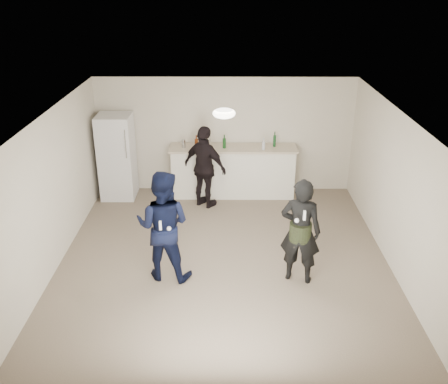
{
  "coord_description": "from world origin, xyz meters",
  "views": [
    {
      "loc": [
        0.05,
        -7.31,
        4.47
      ],
      "look_at": [
        0.0,
        0.2,
        1.15
      ],
      "focal_mm": 40.0,
      "sensor_mm": 36.0,
      "label": 1
    }
  ],
  "objects_px": {
    "spectator": "(205,167)",
    "counter": "(233,172)",
    "fridge": "(117,157)",
    "woman": "(300,231)",
    "shaker": "(184,144)",
    "man": "(163,226)"
  },
  "relations": [
    {
      "from": "spectator",
      "to": "man",
      "type": "bearing_deg",
      "value": 113.2
    },
    {
      "from": "spectator",
      "to": "counter",
      "type": "bearing_deg",
      "value": -100.49
    },
    {
      "from": "spectator",
      "to": "woman",
      "type": "bearing_deg",
      "value": 154.83
    },
    {
      "from": "woman",
      "to": "spectator",
      "type": "bearing_deg",
      "value": -43.03
    },
    {
      "from": "counter",
      "to": "spectator",
      "type": "distance_m",
      "value": 0.87
    },
    {
      "from": "counter",
      "to": "woman",
      "type": "bearing_deg",
      "value": -73.1
    },
    {
      "from": "counter",
      "to": "man",
      "type": "relative_size",
      "value": 1.45
    },
    {
      "from": "woman",
      "to": "spectator",
      "type": "relative_size",
      "value": 1.0
    },
    {
      "from": "counter",
      "to": "spectator",
      "type": "height_order",
      "value": "spectator"
    },
    {
      "from": "woman",
      "to": "fridge",
      "type": "bearing_deg",
      "value": -25.99
    },
    {
      "from": "counter",
      "to": "spectator",
      "type": "relative_size",
      "value": 1.52
    },
    {
      "from": "man",
      "to": "spectator",
      "type": "xyz_separation_m",
      "value": [
        0.54,
        2.62,
        -0.04
      ]
    },
    {
      "from": "man",
      "to": "spectator",
      "type": "relative_size",
      "value": 1.05
    },
    {
      "from": "man",
      "to": "spectator",
      "type": "distance_m",
      "value": 2.67
    },
    {
      "from": "counter",
      "to": "spectator",
      "type": "bearing_deg",
      "value": -135.24
    },
    {
      "from": "spectator",
      "to": "fridge",
      "type": "bearing_deg",
      "value": 19.95
    },
    {
      "from": "shaker",
      "to": "man",
      "type": "relative_size",
      "value": 0.09
    },
    {
      "from": "shaker",
      "to": "woman",
      "type": "distance_m",
      "value": 3.86
    },
    {
      "from": "counter",
      "to": "fridge",
      "type": "relative_size",
      "value": 1.44
    },
    {
      "from": "shaker",
      "to": "man",
      "type": "distance_m",
      "value": 3.18
    },
    {
      "from": "woman",
      "to": "man",
      "type": "bearing_deg",
      "value": 14.43
    },
    {
      "from": "counter",
      "to": "woman",
      "type": "distance_m",
      "value": 3.44
    }
  ]
}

